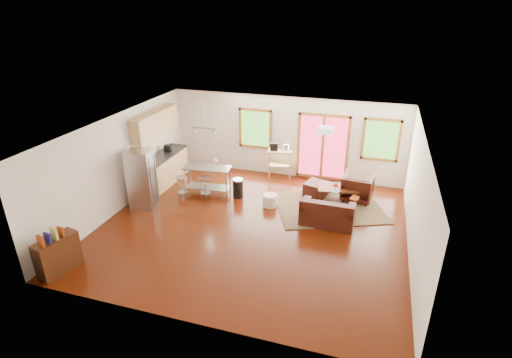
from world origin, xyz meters
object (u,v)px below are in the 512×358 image
(kitchen_cart, at_px, (279,154))
(loveseat, at_px, (327,214))
(refrigerator, at_px, (142,179))
(coffee_table, at_px, (337,189))
(ottoman, at_px, (316,189))
(rug, at_px, (329,207))
(island, at_px, (208,176))
(armchair, at_px, (358,186))

(kitchen_cart, bearing_deg, loveseat, -53.16)
(refrigerator, relative_size, kitchen_cart, 1.39)
(coffee_table, height_order, ottoman, coffee_table)
(loveseat, relative_size, refrigerator, 0.84)
(rug, relative_size, coffee_table, 2.31)
(loveseat, height_order, ottoman, loveseat)
(coffee_table, height_order, island, island)
(coffee_table, bearing_deg, rug, -109.03)
(armchair, xyz_separation_m, island, (-4.24, -0.92, 0.16))
(coffee_table, height_order, refrigerator, refrigerator)
(loveseat, bearing_deg, coffee_table, 87.10)
(loveseat, bearing_deg, armchair, 70.18)
(loveseat, distance_m, refrigerator, 5.08)
(rug, bearing_deg, loveseat, -86.24)
(rug, xyz_separation_m, armchair, (0.69, 0.73, 0.41))
(refrigerator, bearing_deg, rug, 4.45)
(island, bearing_deg, refrigerator, -140.17)
(rug, height_order, coffee_table, coffee_table)
(ottoman, height_order, island, island)
(coffee_table, distance_m, refrigerator, 5.46)
(loveseat, distance_m, ottoman, 1.65)
(loveseat, xyz_separation_m, kitchen_cart, (-1.92, 2.56, 0.52))
(rug, distance_m, island, 3.60)
(armchair, distance_m, refrigerator, 6.06)
(ottoman, xyz_separation_m, island, (-3.09, -0.83, 0.38))
(loveseat, xyz_separation_m, armchair, (0.63, 1.65, 0.14))
(rug, height_order, ottoman, ottoman)
(coffee_table, bearing_deg, kitchen_cart, 149.46)
(loveseat, xyz_separation_m, ottoman, (-0.53, 1.56, -0.08))
(armchair, height_order, island, armchair)
(loveseat, relative_size, kitchen_cart, 1.16)
(rug, relative_size, kitchen_cart, 2.42)
(loveseat, bearing_deg, ottoman, 109.68)
(coffee_table, distance_m, ottoman, 0.67)
(armchair, bearing_deg, ottoman, 10.10)
(coffee_table, bearing_deg, refrigerator, -160.35)
(loveseat, height_order, kitchen_cart, kitchen_cart)
(rug, bearing_deg, armchair, 46.55)
(armchair, distance_m, kitchen_cart, 2.73)
(rug, bearing_deg, refrigerator, -164.48)
(loveseat, distance_m, kitchen_cart, 3.25)
(coffee_table, relative_size, ottoman, 2.01)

